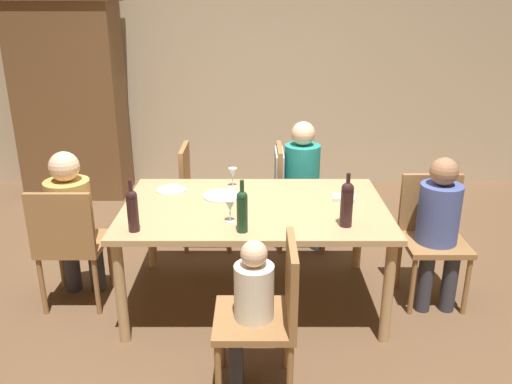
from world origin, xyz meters
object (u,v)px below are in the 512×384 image
at_px(dining_table, 256,215).
at_px(chair_far_left, 200,189).
at_px(person_man_guest, 441,222).
at_px(armoire_cabinet, 72,98).
at_px(chair_near, 271,308).
at_px(person_woman_host, 74,216).
at_px(wine_bottle_dark_red, 348,203).
at_px(wine_bottle_tall_green, 244,210).
at_px(person_man_bearded, 306,176).
at_px(dinner_plate_host, 173,190).
at_px(wine_glass_centre, 231,207).
at_px(wine_bottle_short_olive, 134,209).
at_px(person_child_small, 251,304).
at_px(wine_glass_near_left, 234,173).
at_px(dinner_plate_guest_left, 223,196).
at_px(chair_right_end, 434,229).
at_px(chair_left_end, 71,239).
at_px(chair_far_right, 289,182).

xyz_separation_m(dining_table, chair_far_left, (-0.50, 0.96, -0.15)).
bearing_deg(person_man_guest, dining_table, -1.13).
relative_size(armoire_cabinet, chair_near, 2.37).
xyz_separation_m(person_woman_host, wine_bottle_dark_red, (1.88, -0.38, 0.25)).
xyz_separation_m(person_woman_host, wine_bottle_tall_green, (1.22, -0.47, 0.24)).
bearing_deg(person_man_bearded, wine_bottle_dark_red, 6.15).
bearing_deg(dinner_plate_host, armoire_cabinet, 124.40).
height_order(chair_far_left, person_woman_host, person_woman_host).
bearing_deg(wine_glass_centre, person_woman_host, 164.53).
xyz_separation_m(person_man_guest, wine_bottle_short_olive, (-2.05, -0.41, 0.26)).
distance_m(person_child_small, wine_glass_near_left, 1.39).
distance_m(wine_bottle_tall_green, wine_glass_centre, 0.18).
xyz_separation_m(person_man_guest, dinner_plate_guest_left, (-1.54, 0.20, 0.12)).
bearing_deg(wine_bottle_dark_red, wine_bottle_short_olive, -176.61).
distance_m(dining_table, person_man_bearded, 1.05).
height_order(chair_near, wine_glass_near_left, chair_near).
relative_size(person_child_small, dinner_plate_guest_left, 3.35).
distance_m(person_man_bearded, wine_bottle_dark_red, 1.34).
height_order(chair_right_end, chair_far_left, same).
xyz_separation_m(person_man_guest, wine_bottle_tall_green, (-1.37, -0.41, 0.26)).
bearing_deg(dinner_plate_guest_left, wine_bottle_dark_red, -32.64).
distance_m(chair_far_left, wine_glass_centre, 1.34).
distance_m(wine_bottle_tall_green, wine_bottle_short_olive, 0.67).
bearing_deg(chair_right_end, dinner_plate_guest_left, -3.18).
bearing_deg(wine_glass_centre, wine_bottle_short_olive, -166.62).
distance_m(dining_table, chair_left_end, 1.31).
relative_size(person_woman_host, wine_bottle_dark_red, 3.25).
bearing_deg(dinner_plate_guest_left, armoire_cabinet, 129.55).
height_order(chair_far_right, person_man_guest, person_man_guest).
distance_m(person_man_bearded, wine_bottle_short_olive, 1.84).
bearing_deg(chair_near, dining_table, 5.20).
bearing_deg(person_man_bearded, person_man_guest, 41.15).
height_order(person_woman_host, wine_glass_centre, person_woman_host).
bearing_deg(person_man_guest, chair_far_right, -44.27).
xyz_separation_m(person_child_small, wine_glass_near_left, (-0.14, 1.35, 0.30)).
bearing_deg(dinner_plate_host, chair_far_left, 79.16).
bearing_deg(wine_glass_near_left, chair_near, -79.36).
relative_size(wine_bottle_dark_red, wine_bottle_short_olive, 1.05).
height_order(chair_right_end, wine_glass_near_left, chair_right_end).
height_order(person_child_small, wine_bottle_tall_green, wine_bottle_tall_green).
bearing_deg(wine_bottle_tall_green, chair_near, -72.69).
bearing_deg(wine_bottle_short_olive, wine_bottle_dark_red, 3.39).
xyz_separation_m(armoire_cabinet, chair_near, (2.11, -3.29, -0.56)).
height_order(person_man_guest, dinner_plate_guest_left, person_man_guest).
relative_size(chair_near, person_woman_host, 0.80).
bearing_deg(wine_glass_near_left, chair_left_end, -156.88).
xyz_separation_m(wine_bottle_short_olive, wine_glass_near_left, (0.58, 0.83, -0.04)).
xyz_separation_m(chair_left_end, wine_bottle_short_olive, (0.55, -0.34, 0.37)).
height_order(wine_bottle_dark_red, dinner_plate_host, wine_bottle_dark_red).
distance_m(person_man_guest, dinner_plate_guest_left, 1.55).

